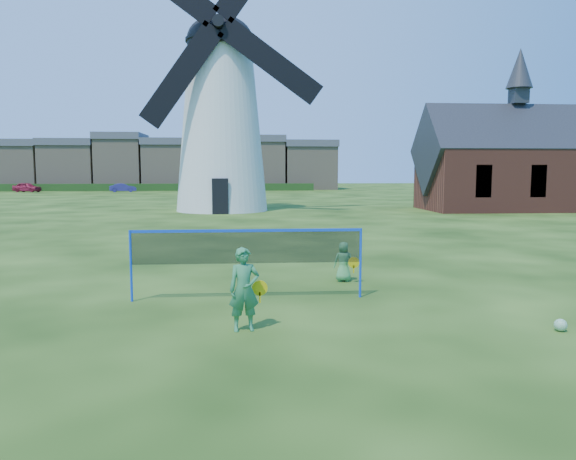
# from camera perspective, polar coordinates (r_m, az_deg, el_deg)

# --- Properties ---
(ground) EXTENTS (220.00, 220.00, 0.00)m
(ground) POSITION_cam_1_polar(r_m,az_deg,el_deg) (11.93, -0.77, -7.45)
(ground) COLOR black
(ground) RESTS_ON ground
(windmill) EXTENTS (13.51, 6.33, 18.97)m
(windmill) POSITION_cam_1_polar(r_m,az_deg,el_deg) (38.92, -6.96, 11.82)
(windmill) COLOR white
(windmill) RESTS_ON ground
(chapel) EXTENTS (13.39, 6.49, 11.33)m
(chapel) POSITION_cam_1_polar(r_m,az_deg,el_deg) (42.52, 22.58, 6.23)
(chapel) COLOR brown
(chapel) RESTS_ON ground
(badminton_net) EXTENTS (5.05, 0.05, 1.55)m
(badminton_net) POSITION_cam_1_polar(r_m,az_deg,el_deg) (11.96, -4.24, -1.87)
(badminton_net) COLOR blue
(badminton_net) RESTS_ON ground
(player_girl) EXTENTS (0.71, 0.43, 1.48)m
(player_girl) POSITION_cam_1_polar(r_m,az_deg,el_deg) (9.70, -4.57, -6.18)
(player_girl) COLOR #327E4B
(player_girl) RESTS_ON ground
(player_boy) EXTENTS (0.62, 0.41, 1.02)m
(player_boy) POSITION_cam_1_polar(r_m,az_deg,el_deg) (14.04, 5.80, -3.29)
(player_boy) COLOR #4FA458
(player_boy) RESTS_ON ground
(play_ball) EXTENTS (0.22, 0.22, 0.22)m
(play_ball) POSITION_cam_1_polar(r_m,az_deg,el_deg) (10.90, 26.47, -8.84)
(play_ball) COLOR green
(play_ball) RESTS_ON ground
(terraced_houses) EXTENTS (65.18, 8.40, 8.23)m
(terraced_houses) POSITION_cam_1_polar(r_m,az_deg,el_deg) (85.66, -17.32, 6.63)
(terraced_houses) COLOR tan
(terraced_houses) RESTS_ON ground
(hedge) EXTENTS (62.00, 0.80, 1.00)m
(hedge) POSITION_cam_1_polar(r_m,az_deg,el_deg) (80.46, -19.89, 4.18)
(hedge) COLOR #193814
(hedge) RESTS_ON ground
(car_left) EXTENTS (3.96, 2.48, 1.26)m
(car_left) POSITION_cam_1_polar(r_m,az_deg,el_deg) (79.93, -25.50, 4.03)
(car_left) COLOR maroon
(car_left) RESTS_ON ground
(car_right) EXTENTS (3.55, 1.75, 1.12)m
(car_right) POSITION_cam_1_polar(r_m,az_deg,el_deg) (75.38, -16.78, 4.22)
(car_right) COLOR navy
(car_right) RESTS_ON ground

